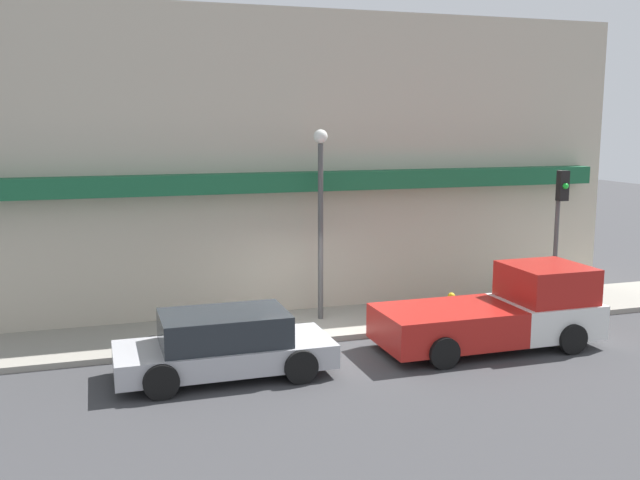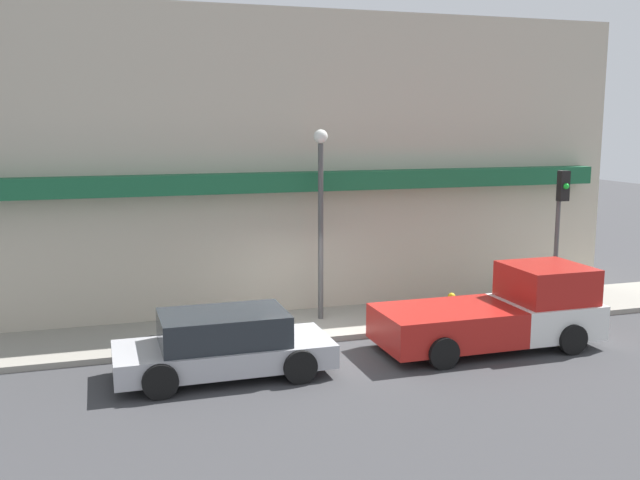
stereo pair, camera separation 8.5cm
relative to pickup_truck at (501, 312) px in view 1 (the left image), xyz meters
The scene contains 8 objects.
ground_plane 4.33m from the pickup_truck, 159.73° to the left, with size 80.00×80.00×0.00m, color #38383A.
sidewalk 4.95m from the pickup_truck, 144.71° to the left, with size 36.00×2.70×0.15m.
building 7.67m from the pickup_truck, 125.37° to the left, with size 19.80×3.80×11.04m.
pickup_truck is the anchor object (origin of this frame).
parked_car 6.61m from the pickup_truck, behind, with size 4.51×2.05×1.37m.
fire_hydrant 1.91m from the pickup_truck, 99.68° to the left, with size 0.20×0.20×0.75m.
street_lamp 5.29m from the pickup_truck, 138.25° to the left, with size 0.36×0.36×4.95m.
traffic_light 3.86m from the pickup_truck, 32.66° to the left, with size 0.28×0.42×3.86m.
Camera 1 is at (-5.07, -15.74, 5.26)m, focal length 40.00 mm.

